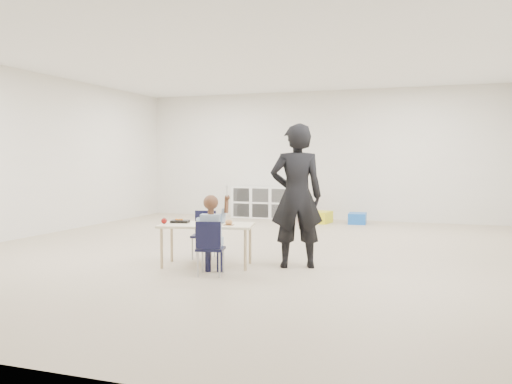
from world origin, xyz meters
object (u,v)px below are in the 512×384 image
(cubby_shelf, at_px, (263,202))
(adult, at_px, (296,196))
(chair_near, at_px, (211,248))
(table, at_px, (207,245))
(child, at_px, (211,232))

(cubby_shelf, xyz_separation_m, adult, (2.15, -5.12, 0.52))
(chair_near, bearing_deg, adult, 30.11)
(table, height_order, child, child)
(table, relative_size, chair_near, 1.97)
(table, distance_m, chair_near, 0.53)
(chair_near, bearing_deg, child, 0.00)
(adult, bearing_deg, chair_near, 21.86)
(table, relative_size, adult, 0.71)
(child, xyz_separation_m, cubby_shelf, (-1.34, 5.87, -0.14))
(cubby_shelf, height_order, adult, adult)
(chair_near, distance_m, cubby_shelf, 6.02)
(chair_near, bearing_deg, cubby_shelf, 90.21)
(table, xyz_separation_m, adult, (1.06, 0.29, 0.61))
(chair_near, xyz_separation_m, cubby_shelf, (-1.34, 5.87, 0.04))
(adult, bearing_deg, table, -5.85)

